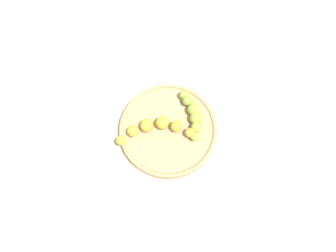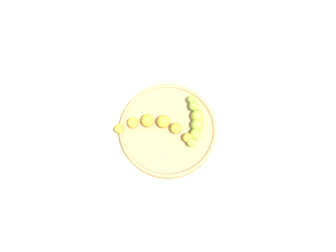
# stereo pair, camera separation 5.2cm
# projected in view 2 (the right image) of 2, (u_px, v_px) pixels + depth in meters

# --- Properties ---
(ground_plane) EXTENTS (2.40, 2.40, 0.00)m
(ground_plane) POSITION_uv_depth(u_px,v_px,m) (168.00, 131.00, 0.71)
(ground_plane) COLOR tan
(fruit_bowl) EXTENTS (0.23, 0.23, 0.02)m
(fruit_bowl) POSITION_uv_depth(u_px,v_px,m) (168.00, 129.00, 0.70)
(fruit_bowl) COLOR #A08259
(fruit_bowl) RESTS_ON ground_plane
(banana_green) EXTENTS (0.10, 0.09, 0.03)m
(banana_green) POSITION_uv_depth(u_px,v_px,m) (196.00, 120.00, 0.68)
(banana_green) COLOR #8CAD38
(banana_green) RESTS_ON fruit_bowl
(banana_spotted) EXTENTS (0.14, 0.13, 0.03)m
(banana_spotted) POSITION_uv_depth(u_px,v_px,m) (155.00, 125.00, 0.68)
(banana_spotted) COLOR gold
(banana_spotted) RESTS_ON fruit_bowl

